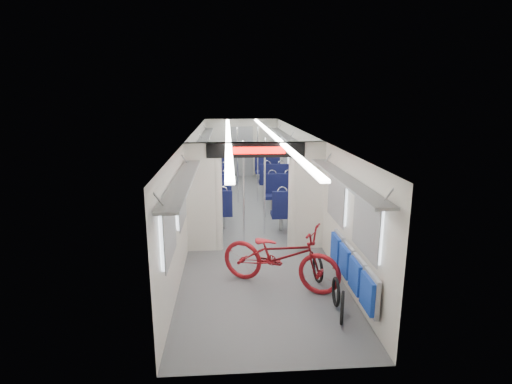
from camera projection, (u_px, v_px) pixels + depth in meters
carriage at (251, 166)px, 10.00m from camera, size 12.00×12.02×2.31m
bicycle at (280, 256)px, 6.83m from camera, size 2.24×1.65×1.12m
flip_bench at (352, 268)px, 6.30m from camera, size 0.12×2.15×0.57m
bike_hoop_a at (342, 309)px, 5.78m from camera, size 0.20×0.48×0.49m
bike_hoop_b at (336, 293)px, 6.27m from camera, size 0.08×0.47×0.47m
bike_hoop_c at (318, 270)px, 7.06m from camera, size 0.10×0.50×0.50m
seat_bay_near_left at (215, 198)px, 10.63m from camera, size 0.92×2.12×1.11m
seat_bay_near_right at (285, 199)px, 10.55m from camera, size 0.94×2.22×1.15m
seat_bay_far_left at (218, 173)px, 14.10m from camera, size 0.91×2.09×1.11m
seat_bay_far_right at (270, 172)px, 14.14m from camera, size 0.96×2.29×1.17m
stanchion_near_left at (244, 193)px, 8.70m from camera, size 0.04×0.04×2.30m
stanchion_near_right at (265, 187)px, 9.27m from camera, size 0.04×0.04×2.30m
stanchion_far_left at (238, 166)px, 12.06m from camera, size 0.04×0.04×2.30m
stanchion_far_right at (258, 165)px, 12.17m from camera, size 0.04×0.04×2.30m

